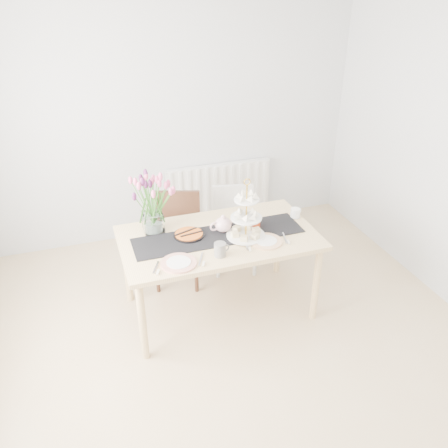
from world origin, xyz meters
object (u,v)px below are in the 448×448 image
object	(u,v)px
chair_white	(234,222)
plate_left	(179,263)
dining_table	(219,244)
tulip_vase	(151,195)
teapot	(223,224)
plate_right	(266,241)
radiator	(219,189)
cream_jug	(295,213)
mug_orange	(256,222)
cake_stand	(246,223)
mug_grey	(220,250)
chair_brown	(177,231)
tart_tin	(189,235)

from	to	relation	value
chair_white	plate_left	size ratio (longest dim) A/B	2.99
dining_table	tulip_vase	bearing A→B (deg)	152.28
chair_white	plate_left	bearing A→B (deg)	-116.16
teapot	plate_left	xyz separation A→B (m)	(-0.47, -0.35, -0.06)
dining_table	teapot	xyz separation A→B (m)	(0.05, 0.05, 0.15)
dining_table	plate_right	size ratio (longest dim) A/B	6.10
radiator	cream_jug	world-z (taller)	cream_jug
cream_jug	mug_orange	xyz separation A→B (m)	(-0.40, -0.05, 0.01)
cream_jug	tulip_vase	bearing A→B (deg)	153.63
teapot	cream_jug	bearing A→B (deg)	-3.12
dining_table	plate_left	world-z (taller)	plate_left
tulip_vase	cake_stand	xyz separation A→B (m)	(0.69, -0.34, -0.19)
tulip_vase	mug_grey	xyz separation A→B (m)	(0.40, -0.54, -0.27)
cream_jug	mug_orange	distance (m)	0.40
cake_stand	cream_jug	xyz separation A→B (m)	(0.53, 0.18, -0.09)
radiator	cake_stand	world-z (taller)	cake_stand
tulip_vase	plate_left	world-z (taller)	tulip_vase
chair_brown	teapot	world-z (taller)	teapot
dining_table	teapot	distance (m)	0.16
plate_right	tart_tin	bearing A→B (deg)	153.02
tulip_vase	cake_stand	world-z (taller)	tulip_vase
cake_stand	cream_jug	world-z (taller)	cake_stand
cream_jug	chair_white	bearing A→B (deg)	103.10
teapot	mug_grey	distance (m)	0.37
cake_stand	mug_grey	size ratio (longest dim) A/B	4.28
cream_jug	radiator	bearing A→B (deg)	81.42
chair_white	cream_jug	xyz separation A→B (m)	(0.36, -0.58, 0.32)
teapot	plate_left	world-z (taller)	teapot
cake_stand	plate_right	xyz separation A→B (m)	(0.12, -0.13, -0.13)
cake_stand	tart_tin	size ratio (longest dim) A/B	1.82
tulip_vase	plate_right	bearing A→B (deg)	-30.11
tart_tin	tulip_vase	bearing A→B (deg)	143.64
plate_left	plate_right	world-z (taller)	same
tulip_vase	cake_stand	distance (m)	0.79
chair_brown	chair_white	xyz separation A→B (m)	(0.58, 0.06, -0.03)
chair_brown	mug_orange	bearing A→B (deg)	-28.32
dining_table	mug_grey	world-z (taller)	mug_grey
teapot	mug_orange	xyz separation A→B (m)	(0.28, -0.01, -0.02)
chair_brown	cake_stand	size ratio (longest dim) A/B	1.86
chair_brown	cream_jug	xyz separation A→B (m)	(0.94, -0.52, 0.29)
tulip_vase	tart_tin	world-z (taller)	tulip_vase
tart_tin	plate_left	xyz separation A→B (m)	(-0.18, -0.36, -0.01)
tulip_vase	teapot	distance (m)	0.63
plate_right	cake_stand	bearing A→B (deg)	133.79
tart_tin	plate_right	world-z (taller)	tart_tin
chair_brown	mug_orange	distance (m)	0.85
radiator	tulip_vase	bearing A→B (deg)	-128.45
teapot	tart_tin	bearing A→B (deg)	169.91
cream_jug	mug_grey	bearing A→B (deg)	-173.91
chair_white	cake_stand	bearing A→B (deg)	-89.86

